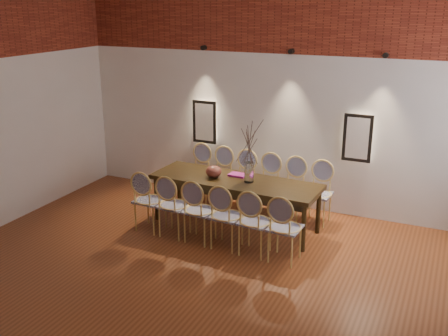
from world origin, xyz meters
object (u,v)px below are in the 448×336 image
at_px(dining_table, 235,203).
at_px(chair_far_b, 219,177).
at_px(chair_near_d, 227,216).
at_px(chair_near_b, 174,205).
at_px(chair_far_c, 242,181).
at_px(chair_far_a, 197,174).
at_px(bowl, 214,172).
at_px(chair_near_a, 150,200).
at_px(vase, 249,172).
at_px(chair_far_f, 318,194).
at_px(chair_far_d, 266,185).
at_px(book, 238,175).
at_px(chair_far_e, 291,190).
at_px(chair_near_c, 200,210).
at_px(chair_near_e, 255,222).
at_px(chair_near_f, 285,228).

height_order(dining_table, chair_far_b, chair_far_b).
bearing_deg(dining_table, chair_near_d, -72.84).
distance_m(chair_near_b, chair_far_c, 1.45).
xyz_separation_m(chair_near_b, chair_far_a, (-0.36, 1.40, 0.00)).
height_order(chair_far_a, bowl, chair_far_a).
distance_m(chair_near_a, vase, 1.53).
distance_m(chair_near_d, chair_far_b, 1.63).
bearing_deg(chair_far_b, chair_near_b, 90.00).
distance_m(chair_near_b, chair_near_d, 0.85).
xyz_separation_m(chair_far_a, chair_far_f, (2.13, -0.10, 0.00)).
bearing_deg(chair_far_b, chair_near_d, 121.69).
bearing_deg(chair_near_b, chair_far_d, 58.31).
bearing_deg(chair_far_d, dining_table, 72.84).
distance_m(chair_near_a, chair_far_f, 2.55).
relative_size(chair_far_d, book, 3.62).
bearing_deg(book, vase, -35.70).
xyz_separation_m(chair_far_d, bowl, (-0.58, -0.72, 0.37)).
bearing_deg(chair_far_e, bowl, 37.20).
relative_size(chair_near_b, chair_far_a, 1.00).
bearing_deg(chair_near_d, vase, 89.08).
distance_m(dining_table, chair_near_c, 0.73).
bearing_deg(chair_far_a, chair_near_c, 121.69).
xyz_separation_m(chair_near_e, vase, (-0.38, 0.71, 0.43)).
distance_m(chair_far_d, chair_far_e, 0.43).
height_order(dining_table, chair_near_c, chair_near_c).
bearing_deg(chair_near_f, chair_near_d, -180.00).
relative_size(chair_far_d, chair_far_e, 1.00).
relative_size(chair_far_a, chair_far_f, 1.00).
bearing_deg(book, chair_far_f, 22.45).
xyz_separation_m(chair_far_d, vase, (-0.02, -0.69, 0.43)).
height_order(chair_near_d, chair_far_f, same).
height_order(chair_far_e, chair_far_f, same).
bearing_deg(chair_near_c, vase, 57.64).
distance_m(chair_near_d, vase, 0.81).
xyz_separation_m(chair_far_c, vase, (0.41, -0.71, 0.43)).
height_order(chair_far_a, chair_far_f, same).
relative_size(chair_near_c, vase, 3.13).
relative_size(chair_far_c, bowl, 3.92).
distance_m(chair_far_a, book, 1.19).
relative_size(chair_far_f, vase, 3.13).
xyz_separation_m(bowl, book, (0.31, 0.21, -0.07)).
bearing_deg(bowl, chair_far_e, 34.53).
xyz_separation_m(chair_far_a, chair_far_b, (0.43, -0.02, 0.00)).
bearing_deg(chair_far_c, chair_near_f, 132.81).
bearing_deg(dining_table, book, 103.17).
bearing_deg(chair_far_c, chair_near_d, 107.16).
height_order(chair_far_b, chair_far_f, same).
relative_size(chair_near_b, chair_near_e, 1.00).
relative_size(chair_near_a, vase, 3.13).
bearing_deg(chair_near_c, chair_far_f, 47.19).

